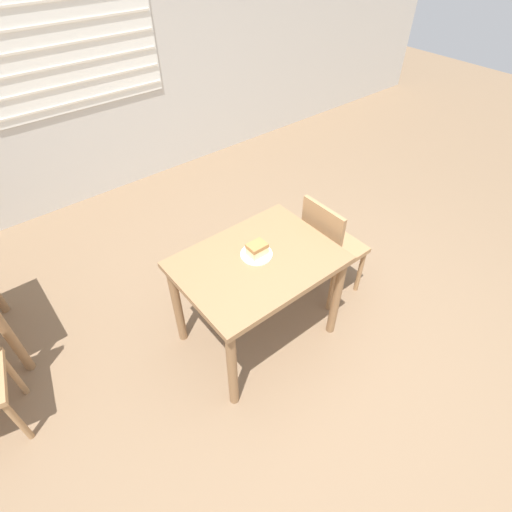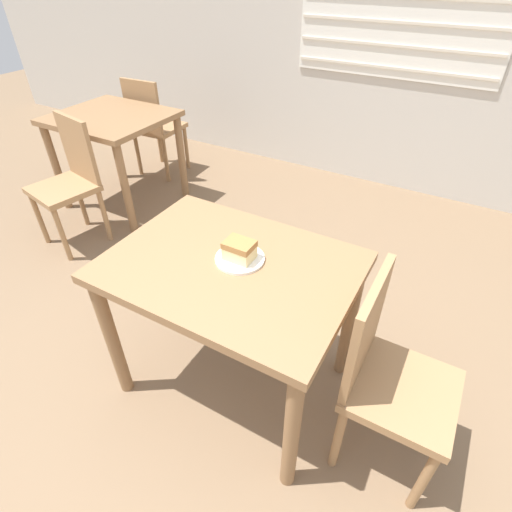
{
  "view_description": "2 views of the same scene",
  "coord_description": "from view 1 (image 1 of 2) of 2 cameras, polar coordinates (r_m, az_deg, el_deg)",
  "views": [
    {
      "loc": [
        -1.2,
        -0.89,
        2.43
      ],
      "look_at": [
        -0.06,
        0.53,
        0.76
      ],
      "focal_mm": 28.0,
      "sensor_mm": 36.0,
      "label": 1
    },
    {
      "loc": [
        0.63,
        -0.53,
        1.74
      ],
      "look_at": [
        -0.0,
        0.58,
        0.76
      ],
      "focal_mm": 28.0,
      "sensor_mm": 36.0,
      "label": 2
    }
  ],
  "objects": [
    {
      "name": "ground_plane",
      "position": [
        2.86,
        7.99,
        -16.46
      ],
      "size": [
        14.0,
        14.0,
        0.0
      ],
      "primitive_type": "plane",
      "color": "#7A6047"
    },
    {
      "name": "plate",
      "position": [
        2.49,
        0.06,
        0.24
      ],
      "size": [
        0.2,
        0.2,
        0.01
      ],
      "color": "white",
      "rests_on": "dining_table_near"
    },
    {
      "name": "chair_near_window",
      "position": [
        3.0,
        10.39,
        1.36
      ],
      "size": [
        0.39,
        0.39,
        0.89
      ],
      "rotation": [
        0.0,
        0.0,
        1.57
      ],
      "color": "#9E754C",
      "rests_on": "ground_plane"
    },
    {
      "name": "cake_slice",
      "position": [
        2.45,
        0.14,
        1.0
      ],
      "size": [
        0.12,
        0.09,
        0.08
      ],
      "color": "beige",
      "rests_on": "plate"
    },
    {
      "name": "wall_back",
      "position": [
        4.23,
        -23.41,
        25.64
      ],
      "size": [
        10.0,
        0.1,
        2.8
      ],
      "color": "beige",
      "rests_on": "ground_plane"
    },
    {
      "name": "dining_table_near",
      "position": [
        2.54,
        0.22,
        -2.48
      ],
      "size": [
        0.99,
        0.73,
        0.75
      ],
      "color": "olive",
      "rests_on": "ground_plane"
    }
  ]
}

